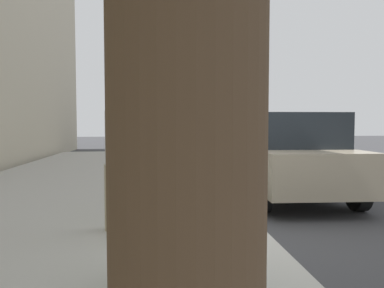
# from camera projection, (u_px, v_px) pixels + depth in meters

# --- Properties ---
(ground_plane) EXTENTS (80.00, 80.00, 0.00)m
(ground_plane) POSITION_uv_depth(u_px,v_px,m) (259.00, 235.00, 5.13)
(ground_plane) COLOR #38383A
(ground_plane) RESTS_ON ground
(sidewalk_slab) EXTENTS (28.00, 6.00, 0.15)m
(sidewalk_slab) POSITION_uv_depth(u_px,v_px,m) (38.00, 236.00, 4.82)
(sidewalk_slab) COLOR #A8A59E
(sidewalk_slab) RESTS_ON ground_plane
(parking_meter) EXTENTS (0.36, 0.12, 1.41)m
(parking_meter) POSITION_uv_depth(u_px,v_px,m) (202.00, 148.00, 5.96)
(parking_meter) COLOR gray
(parking_meter) RESTS_ON sidewalk_slab
(pedestrian_at_meter) EXTENTS (0.53, 0.39, 1.77)m
(pedestrian_at_meter) POSITION_uv_depth(u_px,v_px,m) (154.00, 147.00, 5.72)
(pedestrian_at_meter) COLOR #726656
(pedestrian_at_meter) RESTS_ON sidewalk_slab
(pedestrian_bystander) EXTENTS (0.40, 0.47, 1.85)m
(pedestrian_bystander) POSITION_uv_depth(u_px,v_px,m) (121.00, 147.00, 4.67)
(pedestrian_bystander) COLOR tan
(pedestrian_bystander) RESTS_ON sidewalk_slab
(parked_sedan_near) EXTENTS (4.46, 2.10, 1.77)m
(parked_sedan_near) POSITION_uv_depth(u_px,v_px,m) (286.00, 155.00, 7.81)
(parked_sedan_near) COLOR gray
(parked_sedan_near) RESTS_ON ground_plane
(parked_van_far) EXTENTS (5.26, 2.25, 2.18)m
(parked_van_far) POSITION_uv_depth(u_px,v_px,m) (221.00, 131.00, 15.54)
(parked_van_far) COLOR silver
(parked_van_far) RESTS_ON ground_plane
(traffic_signal) EXTENTS (0.24, 0.44, 3.60)m
(traffic_signal) POSITION_uv_depth(u_px,v_px,m) (178.00, 99.00, 14.73)
(traffic_signal) COLOR black
(traffic_signal) RESTS_ON sidewalk_slab
(trash_bin) EXTENTS (0.59, 0.59, 1.01)m
(trash_bin) POSITION_uv_depth(u_px,v_px,m) (157.00, 232.00, 3.03)
(trash_bin) COLOR #1E4C2D
(trash_bin) RESTS_ON sidewalk_slab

